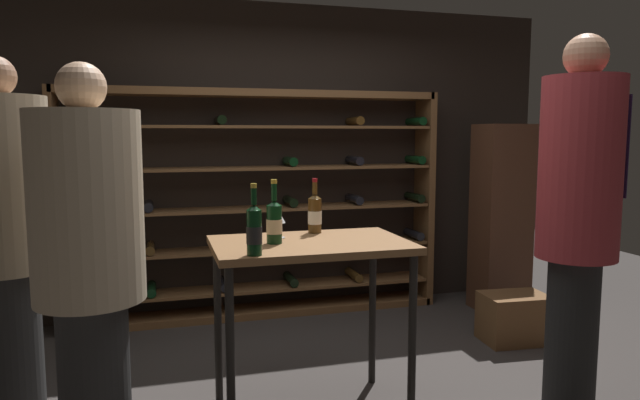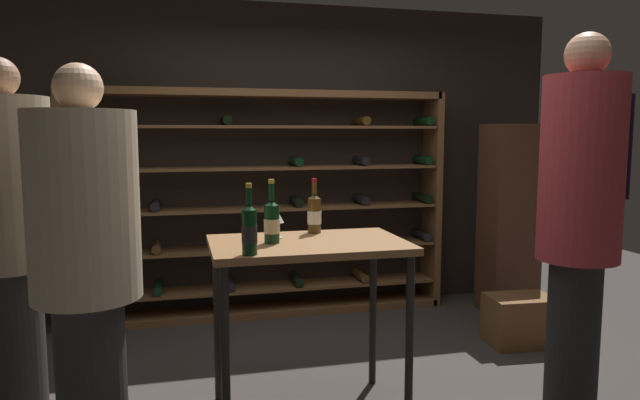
{
  "view_description": "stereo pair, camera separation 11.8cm",
  "coord_description": "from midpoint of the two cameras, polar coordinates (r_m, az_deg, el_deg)",
  "views": [
    {
      "loc": [
        -1.09,
        -3.15,
        1.57
      ],
      "look_at": [
        -0.15,
        0.15,
        1.17
      ],
      "focal_mm": 32.2,
      "sensor_mm": 36.0,
      "label": 1
    },
    {
      "loc": [
        -0.97,
        -3.18,
        1.57
      ],
      "look_at": [
        -0.15,
        0.15,
        1.17
      ],
      "focal_mm": 32.2,
      "sensor_mm": 36.0,
      "label": 2
    }
  ],
  "objects": [
    {
      "name": "person_bystander_red_print",
      "position": [
        3.48,
        -27.81,
        -2.18
      ],
      "size": [
        0.48,
        0.48,
        1.97
      ],
      "rotation": [
        0.0,
        0.0,
        0.45
      ],
      "color": "#2A2A2A",
      "rests_on": "ground"
    },
    {
      "name": "wine_bottle_amber_reserve",
      "position": [
        3.07,
        -3.72,
        -2.11
      ],
      "size": [
        0.09,
        0.09,
        0.34
      ],
      "color": "black",
      "rests_on": "tasting_table"
    },
    {
      "name": "ground_plane",
      "position": [
        3.68,
        3.9,
        -18.66
      ],
      "size": [
        9.77,
        9.77,
        0.0
      ],
      "primitive_type": "plane",
      "color": "#383330"
    },
    {
      "name": "back_wall",
      "position": [
        5.16,
        -2.41,
        4.12
      ],
      "size": [
        4.99,
        0.1,
        2.69
      ],
      "primitive_type": "cube",
      "color": "black",
      "rests_on": "ground"
    },
    {
      "name": "tasting_table",
      "position": [
        3.16,
        -0.1,
        -6.26
      ],
      "size": [
        1.06,
        0.68,
        0.99
      ],
      "color": "brown",
      "rests_on": "ground"
    },
    {
      "name": "wine_crate",
      "position": [
        4.65,
        19.98,
        -11.16
      ],
      "size": [
        0.5,
        0.38,
        0.37
      ],
      "primitive_type": "cube",
      "rotation": [
        0.0,
        0.0,
        -0.08
      ],
      "color": "brown",
      "rests_on": "ground"
    },
    {
      "name": "wine_bottle_red_label",
      "position": [
        2.78,
        -5.83,
        -2.91
      ],
      "size": [
        0.08,
        0.08,
        0.35
      ],
      "color": "black",
      "rests_on": "tasting_table"
    },
    {
      "name": "person_guest_khaki",
      "position": [
        2.86,
        -21.16,
        -4.68
      ],
      "size": [
        0.5,
        0.5,
        1.89
      ],
      "rotation": [
        0.0,
        0.0,
        -1.3
      ],
      "color": "#272727",
      "rests_on": "ground"
    },
    {
      "name": "display_cabinet",
      "position": [
        5.32,
        18.9,
        -1.79
      ],
      "size": [
        0.44,
        0.36,
        1.65
      ],
      "primitive_type": "cube",
      "color": "#4C2D1E",
      "rests_on": "ground"
    },
    {
      "name": "person_bystander_dark_jacket",
      "position": [
        3.36,
        25.3,
        -0.99
      ],
      "size": [
        0.42,
        0.42,
        2.09
      ],
      "rotation": [
        0.0,
        0.0,
        -1.16
      ],
      "color": "black",
      "rests_on": "ground"
    },
    {
      "name": "wine_bottle_gold_foil",
      "position": [
        3.38,
        0.43,
        -1.32
      ],
      "size": [
        0.08,
        0.08,
        0.32
      ],
      "color": "#4C3314",
      "rests_on": "tasting_table"
    },
    {
      "name": "wine_rack",
      "position": [
        4.94,
        -5.01,
        -0.62
      ],
      "size": [
        3.21,
        0.32,
        1.94
      ],
      "color": "brown",
      "rests_on": "ground"
    },
    {
      "name": "wine_glass_stemmed_center",
      "position": [
        3.22,
        -3.21,
        -1.82
      ],
      "size": [
        0.07,
        0.07,
        0.15
      ],
      "color": "silver",
      "rests_on": "tasting_table"
    }
  ]
}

